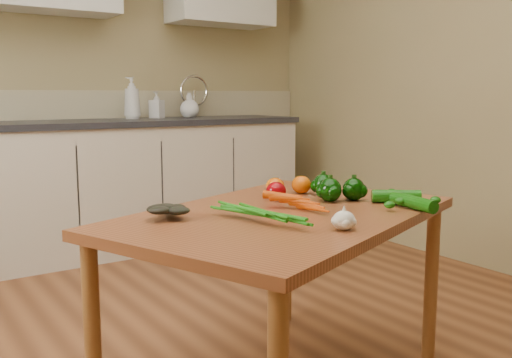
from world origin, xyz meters
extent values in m
cube|color=tan|center=(0.00, 2.51, 1.30)|extent=(4.00, 0.02, 2.60)
cube|color=tan|center=(0.00, 2.48, 0.55)|extent=(3.98, 0.03, 1.10)
cube|color=beige|center=(0.20, 2.19, 0.43)|extent=(2.80, 0.60, 0.86)
cube|color=#2C2C31|center=(0.20, 2.19, 0.88)|extent=(2.84, 0.64, 0.04)
cube|color=#99999E|center=(0.98, 2.19, 0.84)|extent=(0.55, 0.42, 0.10)
cylinder|color=silver|center=(0.98, 2.37, 1.02)|extent=(0.02, 0.02, 0.24)
cube|color=brown|center=(0.07, -0.01, 0.65)|extent=(1.44, 1.19, 0.04)
cylinder|color=#965D2B|center=(0.73, -0.13, 0.31)|extent=(0.05, 0.05, 0.63)
cylinder|color=#965D2B|center=(-0.58, 0.12, 0.31)|extent=(0.05, 0.05, 0.63)
cylinder|color=#965D2B|center=(0.48, 0.52, 0.31)|extent=(0.05, 0.05, 0.63)
imported|color=silver|center=(0.43, 2.24, 1.05)|extent=(0.15, 0.15, 0.29)
imported|color=silver|center=(0.63, 2.29, 1.00)|extent=(0.12, 0.12, 0.19)
imported|color=silver|center=(0.88, 2.25, 0.99)|extent=(0.20, 0.20, 0.18)
ellipsoid|color=white|center=(0.06, -0.33, 0.69)|extent=(0.07, 0.07, 0.06)
sphere|color=black|center=(0.33, 0.05, 0.71)|extent=(0.09, 0.09, 0.09)
sphere|color=black|center=(0.40, 0.17, 0.71)|extent=(0.09, 0.09, 0.09)
sphere|color=black|center=(0.42, 0.02, 0.71)|extent=(0.09, 0.09, 0.09)
ellipsoid|color=#880207|center=(0.18, 0.18, 0.70)|extent=(0.08, 0.08, 0.07)
ellipsoid|color=#D75405|center=(0.25, 0.29, 0.70)|extent=(0.08, 0.08, 0.07)
ellipsoid|color=#D75405|center=(0.35, 0.25, 0.70)|extent=(0.08, 0.08, 0.07)
cylinder|color=#0C4C08|center=(0.52, -0.11, 0.69)|extent=(0.17, 0.15, 0.05)
cylinder|color=#0C4C08|center=(0.48, -0.23, 0.69)|extent=(0.08, 0.21, 0.05)
camera|label=1|loc=(-1.10, -1.57, 1.07)|focal=40.00mm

